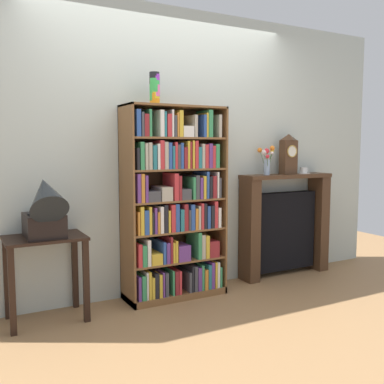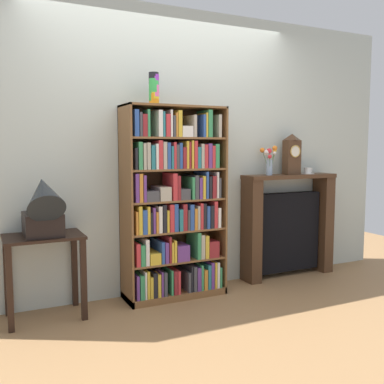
# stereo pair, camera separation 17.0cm
# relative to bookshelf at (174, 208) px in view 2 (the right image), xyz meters

# --- Properties ---
(ground_plane) EXTENTS (7.89, 6.40, 0.02)m
(ground_plane) POSITION_rel_bookshelf_xyz_m (0.01, -0.05, -0.82)
(ground_plane) COLOR #997047
(wall_back) EXTENTS (4.89, 0.08, 2.60)m
(wall_back) POSITION_rel_bookshelf_xyz_m (0.11, 0.23, 0.49)
(wall_back) COLOR beige
(wall_back) RESTS_ON ground
(bookshelf) EXTENTS (0.90, 0.35, 1.70)m
(bookshelf) POSITION_rel_bookshelf_xyz_m (0.00, 0.00, 0.00)
(bookshelf) COLOR brown
(bookshelf) RESTS_ON ground
(cup_stack) EXTENTS (0.09, 0.09, 0.27)m
(cup_stack) POSITION_rel_bookshelf_xyz_m (-0.18, 0.01, 1.03)
(cup_stack) COLOR orange
(cup_stack) RESTS_ON bookshelf
(side_table_left) EXTENTS (0.60, 0.42, 0.66)m
(side_table_left) POSITION_rel_bookshelf_xyz_m (-1.12, -0.02, -0.31)
(side_table_left) COLOR black
(side_table_left) RESTS_ON ground
(gramophone) EXTENTS (0.28, 0.51, 0.55)m
(gramophone) POSITION_rel_bookshelf_xyz_m (-1.12, -0.09, 0.09)
(gramophone) COLOR black
(gramophone) RESTS_ON side_table_left
(fireplace_mantel) EXTENTS (1.04, 0.24, 1.06)m
(fireplace_mantel) POSITION_rel_bookshelf_xyz_m (1.33, 0.09, -0.28)
(fireplace_mantel) COLOR #472D1C
(fireplace_mantel) RESTS_ON ground
(mantel_clock) EXTENTS (0.16, 0.11, 0.41)m
(mantel_clock) POSITION_rel_bookshelf_xyz_m (1.35, 0.06, 0.47)
(mantel_clock) COLOR #472D1C
(mantel_clock) RESTS_ON fireplace_mantel
(flower_vase) EXTENTS (0.13, 0.16, 0.29)m
(flower_vase) POSITION_rel_bookshelf_xyz_m (1.07, 0.07, 0.42)
(flower_vase) COLOR #99B2D1
(flower_vase) RESTS_ON fireplace_mantel
(teacup_with_saucer) EXTENTS (0.14, 0.14, 0.07)m
(teacup_with_saucer) POSITION_rel_bookshelf_xyz_m (1.56, 0.07, 0.29)
(teacup_with_saucer) COLOR white
(teacup_with_saucer) RESTS_ON fireplace_mantel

